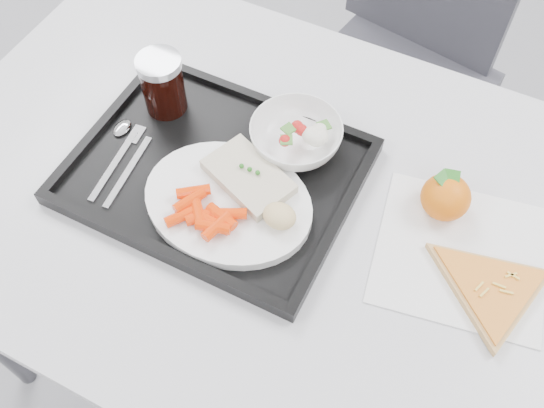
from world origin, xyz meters
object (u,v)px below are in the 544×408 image
(tray, at_px, (215,173))
(cola_glass, at_px, (162,83))
(tangerine, at_px, (446,197))
(table, at_px, (275,218))
(dinner_plate, at_px, (228,203))
(pizza_slice, at_px, (490,289))
(salad_bowl, at_px, (296,137))
(chair, at_px, (406,45))

(tray, height_order, cola_glass, cola_glass)
(tray, xyz_separation_m, tangerine, (0.35, 0.10, 0.03))
(table, bearing_deg, cola_glass, 162.98)
(dinner_plate, bearing_deg, pizza_slice, 6.69)
(salad_bowl, distance_m, pizza_slice, 0.38)
(cola_glass, distance_m, pizza_slice, 0.61)
(tray, height_order, pizza_slice, tray)
(dinner_plate, height_order, salad_bowl, salad_bowl)
(dinner_plate, bearing_deg, cola_glass, 145.73)
(dinner_plate, distance_m, salad_bowl, 0.16)
(tangerine, height_order, pizza_slice, tangerine)
(tray, bearing_deg, cola_glass, 149.78)
(cola_glass, relative_size, pizza_slice, 0.40)
(tray, bearing_deg, pizza_slice, -0.33)
(table, distance_m, salad_bowl, 0.14)
(chair, xyz_separation_m, pizza_slice, (0.33, -0.68, 0.22))
(dinner_plate, relative_size, salad_bowl, 1.78)
(chair, bearing_deg, dinner_plate, -96.03)
(table, distance_m, dinner_plate, 0.12)
(dinner_plate, bearing_deg, chair, 83.97)
(salad_bowl, bearing_deg, table, -84.36)
(pizza_slice, bearing_deg, tangerine, 135.50)
(table, xyz_separation_m, salad_bowl, (-0.01, 0.10, 0.11))
(table, xyz_separation_m, cola_glass, (-0.25, 0.08, 0.14))
(tray, relative_size, tangerine, 4.97)
(chair, distance_m, pizza_slice, 0.78)
(pizza_slice, bearing_deg, dinner_plate, -173.31)
(table, relative_size, pizza_slice, 4.42)
(table, xyz_separation_m, tray, (-0.10, -0.01, 0.08))
(table, height_order, pizza_slice, pizza_slice)
(tangerine, bearing_deg, pizza_slice, -44.50)
(cola_glass, bearing_deg, table, -17.02)
(chair, bearing_deg, tangerine, -68.78)
(table, distance_m, tray, 0.13)
(dinner_plate, distance_m, tangerine, 0.34)
(salad_bowl, distance_m, cola_glass, 0.24)
(tray, height_order, salad_bowl, salad_bowl)
(table, bearing_deg, dinner_plate, -131.66)
(tray, xyz_separation_m, pizza_slice, (0.46, -0.00, 0.00))
(cola_glass, bearing_deg, salad_bowl, 5.03)
(tangerine, bearing_deg, chair, 111.22)
(dinner_plate, relative_size, pizza_slice, 1.00)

